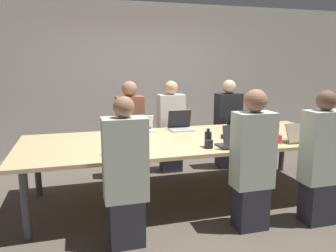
{
  "coord_description": "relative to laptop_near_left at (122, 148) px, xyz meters",
  "views": [
    {
      "loc": [
        -1.31,
        -3.77,
        1.69
      ],
      "look_at": [
        -0.2,
        0.1,
        0.92
      ],
      "focal_mm": 35.0,
      "sensor_mm": 36.0,
      "label": 1
    }
  ],
  "objects": [
    {
      "name": "curtain_wall",
      "position": [
        0.87,
        2.93,
        0.57
      ],
      "size": [
        12.0,
        0.06,
        2.8
      ],
      "color": "beige",
      "rests_on": "ground_plane"
    },
    {
      "name": "person_far_midleft",
      "position": [
        0.33,
        1.46,
        -0.13
      ],
      "size": [
        0.4,
        0.24,
        1.44
      ],
      "color": "#2D2D38",
      "rests_on": "ground_plane"
    },
    {
      "name": "laptop_far_right",
      "position": [
        1.9,
        1.09,
        0.0
      ],
      "size": [
        0.31,
        0.23,
        0.23
      ],
      "color": "#333338",
      "rests_on": "conference_table"
    },
    {
      "name": "person_far_right",
      "position": [
        1.92,
        1.48,
        -0.14
      ],
      "size": [
        0.4,
        0.24,
        1.43
      ],
      "color": "#2D2D38",
      "rests_on": "ground_plane"
    },
    {
      "name": "cup_near_right",
      "position": [
        1.83,
        -0.02,
        -0.02
      ],
      "size": [
        0.08,
        0.08,
        0.1
      ],
      "color": "red",
      "rests_on": "conference_table"
    },
    {
      "name": "person_near_left",
      "position": [
        -0.03,
        -0.41,
        -0.15
      ],
      "size": [
        0.4,
        0.24,
        1.41
      ],
      "rotation": [
        0.0,
        0.0,
        3.14
      ],
      "color": "#2D2D38",
      "rests_on": "ground_plane"
    },
    {
      "name": "bottle_near_midright",
      "position": [
        0.97,
        0.05,
        0.02
      ],
      "size": [
        0.08,
        0.08,
        0.21
      ],
      "color": "black",
      "rests_on": "conference_table"
    },
    {
      "name": "laptop_far_center",
      "position": [
        0.97,
        1.05,
        0.01
      ],
      "size": [
        0.34,
        0.27,
        0.28
      ],
      "color": "#B7B7BC",
      "rests_on": "conference_table"
    },
    {
      "name": "laptop_near_right",
      "position": [
        2.08,
        -0.04,
        -0.0
      ],
      "size": [
        0.34,
        0.24,
        0.23
      ],
      "rotation": [
        0.0,
        0.0,
        3.14
      ],
      "color": "gray",
      "rests_on": "conference_table"
    },
    {
      "name": "laptop_far_midleft",
      "position": [
        0.42,
        1.09,
        -0.0
      ],
      "size": [
        0.35,
        0.22,
        0.22
      ],
      "color": "silver",
      "rests_on": "conference_table"
    },
    {
      "name": "laptop_near_left",
      "position": [
        0.0,
        0.0,
        0.0
      ],
      "size": [
        0.32,
        0.24,
        0.23
      ],
      "rotation": [
        0.0,
        0.0,
        3.14
      ],
      "color": "silver",
      "rests_on": "conference_table"
    },
    {
      "name": "cup_far_right",
      "position": [
        2.16,
        1.07,
        -0.03
      ],
      "size": [
        0.09,
        0.09,
        0.08
      ],
      "color": "white",
      "rests_on": "conference_table"
    },
    {
      "name": "stapler",
      "position": [
        1.34,
        0.33,
        -0.04
      ],
      "size": [
        0.11,
        0.15,
        0.05
      ],
      "rotation": [
        0.0,
        0.0,
        0.47
      ],
      "color": "black",
      "rests_on": "conference_table"
    },
    {
      "name": "conference_table",
      "position": [
        0.87,
        0.51,
        -0.11
      ],
      "size": [
        3.99,
        1.5,
        0.77
      ],
      "color": "#D6B77F",
      "rests_on": "ground_plane"
    },
    {
      "name": "person_near_midright",
      "position": [
        1.25,
        -0.44,
        -0.13
      ],
      "size": [
        0.4,
        0.24,
        1.45
      ],
      "rotation": [
        0.0,
        0.0,
        3.14
      ],
      "color": "#2D2D38",
      "rests_on": "ground_plane"
    },
    {
      "name": "cup_near_midright",
      "position": [
        0.96,
        -0.01,
        -0.02
      ],
      "size": [
        0.09,
        0.09,
        0.09
      ],
      "color": "#232328",
      "rests_on": "conference_table"
    },
    {
      "name": "ground_plane",
      "position": [
        0.87,
        0.51,
        -0.83
      ],
      "size": [
        24.0,
        24.0,
        0.0
      ],
      "primitive_type": "plane",
      "color": "brown"
    },
    {
      "name": "laptop_near_midright",
      "position": [
        1.25,
        -0.07,
        0.01
      ],
      "size": [
        0.36,
        0.26,
        0.27
      ],
      "rotation": [
        0.0,
        0.0,
        3.14
      ],
      "color": "#333338",
      "rests_on": "conference_table"
    },
    {
      "name": "person_near_right",
      "position": [
        2.01,
        -0.53,
        -0.14
      ],
      "size": [
        0.4,
        0.24,
        1.42
      ],
      "rotation": [
        0.0,
        0.0,
        3.14
      ],
      "color": "#2D2D38",
      "rests_on": "ground_plane"
    },
    {
      "name": "person_far_center",
      "position": [
        0.98,
        1.56,
        -0.14
      ],
      "size": [
        0.4,
        0.24,
        1.43
      ],
      "color": "#2D2D38",
      "rests_on": "ground_plane"
    }
  ]
}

